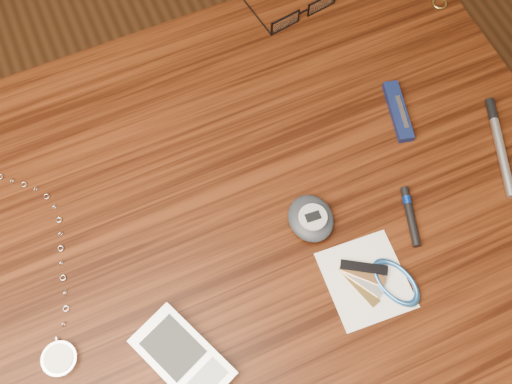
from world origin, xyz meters
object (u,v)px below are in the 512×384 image
Objects in this scene: desk at (219,255)px; pedometer at (311,218)px; pocket_watch at (59,351)px; pocket_knife at (398,111)px; notepad_keys at (381,281)px; silver_pen at (498,139)px; eyeglasses at (301,10)px; pda_phone at (183,358)px.

pedometer reaches higher than desk.
pocket_knife is (0.54, 0.13, 0.00)m from pocket_watch.
notepad_keys is 0.27m from silver_pen.
eyeglasses is 0.35m from pedometer.
pocket_knife is (0.41, 0.20, -0.00)m from pda_phone.
desk is at bearing 55.03° from pda_phone.
pda_phone is at bearing 177.70° from notepad_keys.
silver_pen is at bearing -63.21° from eyeglasses.
pedometer is (0.35, 0.03, 0.01)m from pocket_watch.
eyeglasses is at bearing 35.46° from pocket_watch.
eyeglasses is 1.13× the size of notepad_keys.
pedometer is 0.12m from notepad_keys.
silver_pen is at bearing 0.82° from pedometer.
pocket_knife reaches higher than notepad_keys.
notepad_keys is 1.24× the size of pocket_knife.
notepad_keys is (0.27, -0.01, -0.00)m from pda_phone.
pocket_watch is 0.65m from silver_pen.
pocket_knife is at bearing 137.84° from silver_pen.
eyeglasses is at bearing 66.81° from pedometer.
eyeglasses reaches higher than pda_phone.
silver_pen is (0.65, 0.04, 0.00)m from pocket_watch.
pedometer is at bearing -151.80° from pocket_knife.
pocket_knife is at bearing 13.69° from pocket_watch.
desk is 3.35× the size of pocket_watch.
silver_pen reaches higher than desk.
silver_pen is at bearing 11.46° from pda_phone.
pedometer reaches higher than pocket_watch.
notepad_keys is (0.05, -0.11, -0.01)m from pedometer.
pda_phone is 1.13× the size of notepad_keys.
pocket_knife reaches higher than desk.
pocket_knife is (0.19, 0.10, -0.01)m from pedometer.
eyeglasses is at bearing 78.14° from notepad_keys.
silver_pen is at bearing 24.81° from notepad_keys.
pedometer is at bearing -18.74° from desk.
pda_phone is (-0.10, -0.14, 0.11)m from desk.
silver_pen is at bearing -5.06° from desk.
pedometer is (0.22, 0.10, 0.00)m from pda_phone.
pda_phone is 0.95× the size of silver_pen.
pda_phone is at bearing -27.06° from pocket_watch.
eyeglasses is at bearing 116.79° from silver_pen.
pocket_watch and silver_pen have the same top height.
pocket_knife is 0.67× the size of silver_pen.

